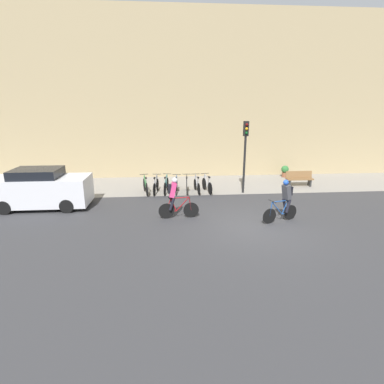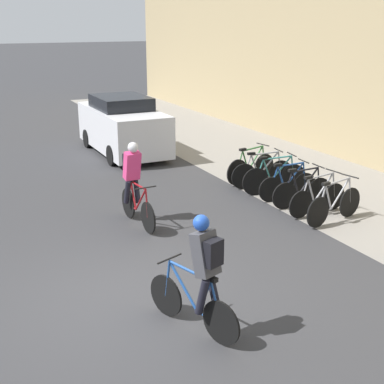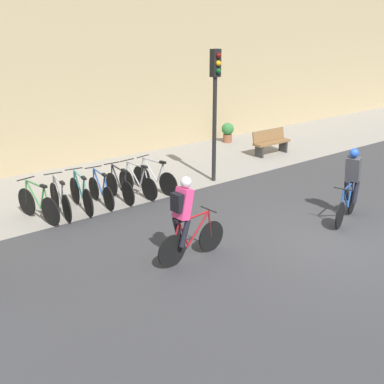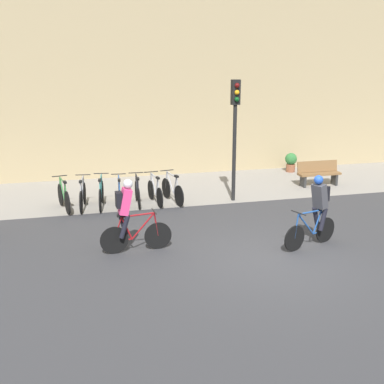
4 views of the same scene
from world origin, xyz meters
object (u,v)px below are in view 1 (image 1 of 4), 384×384
(parked_bike_3, at_px, (176,186))
(bench, at_px, (299,179))
(parked_bike_6, at_px, (207,185))
(parked_bike_5, at_px, (197,185))
(parked_bike_0, at_px, (145,186))
(parked_car, at_px, (41,189))
(potted_plant, at_px, (285,171))
(cyclist_grey, at_px, (285,199))
(parked_bike_2, at_px, (166,186))
(parked_bike_1, at_px, (156,186))
(parked_bike_4, at_px, (187,186))
(traffic_light_pole, at_px, (245,144))
(cyclist_pink, at_px, (175,197))

(parked_bike_3, bearing_deg, bench, 6.31)
(parked_bike_6, bearing_deg, parked_bike_5, -179.96)
(parked_bike_0, xyz_separation_m, parked_bike_3, (1.68, -0.00, -0.03))
(parked_bike_5, height_order, bench, parked_bike_5)
(parked_bike_5, relative_size, parked_bike_6, 0.97)
(parked_car, bearing_deg, parked_bike_6, 13.97)
(parked_bike_5, relative_size, potted_plant, 2.13)
(cyclist_grey, relative_size, parked_bike_6, 1.03)
(parked_bike_2, height_order, parked_car, parked_car)
(cyclist_grey, height_order, parked_bike_1, cyclist_grey)
(parked_bike_2, bearing_deg, parked_bike_4, 0.01)
(parked_bike_3, height_order, traffic_light_pole, traffic_light_pole)
(parked_bike_2, height_order, potted_plant, parked_bike_2)
(parked_bike_2, relative_size, potted_plant, 2.23)
(cyclist_pink, xyz_separation_m, parked_bike_4, (0.75, 3.86, -0.56))
(traffic_light_pole, bearing_deg, parked_bike_2, 176.21)
(parked_bike_1, relative_size, parked_bike_4, 1.07)
(parked_bike_6, bearing_deg, parked_bike_1, 179.99)
(parked_bike_5, xyz_separation_m, bench, (6.15, 0.80, 0.08))
(cyclist_grey, xyz_separation_m, parked_bike_6, (-2.60, 4.53, -0.54))
(parked_bike_4, bearing_deg, parked_bike_1, -179.99)
(cyclist_pink, relative_size, parked_bike_4, 1.11)
(parked_car, bearing_deg, cyclist_pink, -17.03)
(parked_bike_2, xyz_separation_m, potted_plant, (7.86, 3.15, 0.02))
(bench, xyz_separation_m, potted_plant, (0.03, 2.34, -0.03))
(parked_bike_0, relative_size, parked_car, 0.39)
(parked_bike_3, bearing_deg, parked_bike_4, 0.03)
(parked_bike_5, bearing_deg, parked_bike_2, 179.97)
(cyclist_pink, distance_m, cyclist_grey, 4.52)
(parked_car, bearing_deg, parked_bike_1, 20.97)
(parked_bike_5, height_order, parked_car, parked_car)
(parked_bike_3, bearing_deg, cyclist_grey, -46.62)
(parked_bike_6, height_order, parked_car, parked_car)
(cyclist_pink, height_order, parked_bike_2, cyclist_pink)
(cyclist_pink, relative_size, parked_bike_0, 1.06)
(parked_bike_4, distance_m, bench, 6.76)
(cyclist_pink, bearing_deg, bench, 32.01)
(parked_bike_4, height_order, parked_car, parked_car)
(parked_car, height_order, potted_plant, parked_car)
(parked_bike_0, relative_size, parked_bike_6, 0.98)
(parked_bike_4, distance_m, parked_car, 7.16)
(parked_bike_6, relative_size, parked_car, 0.40)
(parked_bike_2, distance_m, parked_bike_3, 0.56)
(parked_bike_4, xyz_separation_m, parked_bike_5, (0.56, -0.00, -0.00))
(parked_bike_2, bearing_deg, parked_bike_5, -0.03)
(parked_car, bearing_deg, parked_bike_4, 16.15)
(parked_bike_1, distance_m, parked_car, 5.57)
(parked_bike_0, relative_size, parked_bike_2, 0.96)
(potted_plant, bearing_deg, parked_car, -159.32)
(traffic_light_pole, bearing_deg, cyclist_pink, -136.92)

